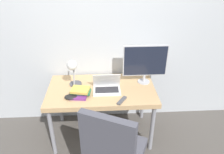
# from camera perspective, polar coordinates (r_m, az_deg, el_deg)

# --- Properties ---
(ground_plane) EXTENTS (12.00, 12.00, 0.00)m
(ground_plane) POSITION_cam_1_polar(r_m,az_deg,el_deg) (2.91, -2.31, -19.45)
(ground_plane) COLOR #514C47
(wall_back) EXTENTS (8.00, 0.05, 2.60)m
(wall_back) POSITION_cam_1_polar(r_m,az_deg,el_deg) (2.87, -3.20, 11.25)
(wall_back) COLOR silver
(wall_back) RESTS_ON ground_plane
(desk) EXTENTS (1.33, 0.74, 0.74)m
(desk) POSITION_cam_1_polar(r_m,az_deg,el_deg) (2.75, -2.77, -4.21)
(desk) COLOR tan
(desk) RESTS_ON ground_plane
(laptop) EXTENTS (0.33, 0.23, 0.22)m
(laptop) POSITION_cam_1_polar(r_m,az_deg,el_deg) (2.65, -1.38, -2.62)
(laptop) COLOR silver
(laptop) RESTS_ON desk
(monitor) EXTENTS (0.55, 0.16, 0.50)m
(monitor) POSITION_cam_1_polar(r_m,az_deg,el_deg) (2.74, 8.65, 3.86)
(monitor) COLOR #B7B7BC
(monitor) RESTS_ON desk
(desk_lamp) EXTENTS (0.15, 0.29, 0.41)m
(desk_lamp) POSITION_cam_1_polar(r_m,az_deg,el_deg) (2.59, -10.21, 2.01)
(desk_lamp) COLOR #4C4C51
(desk_lamp) RESTS_ON desk
(office_chair) EXTENTS (0.68, 0.68, 1.08)m
(office_chair) POSITION_cam_1_polar(r_m,az_deg,el_deg) (2.16, 0.16, -18.47)
(office_chair) COLOR black
(office_chair) RESTS_ON ground_plane
(book_stack) EXTENTS (0.25, 0.23, 0.08)m
(book_stack) POSITION_cam_1_polar(r_m,az_deg,el_deg) (2.59, -8.41, -3.98)
(book_stack) COLOR #753384
(book_stack) RESTS_ON desk
(tv_remote) EXTENTS (0.13, 0.16, 0.02)m
(tv_remote) POSITION_cam_1_polar(r_m,az_deg,el_deg) (2.48, 2.58, -6.17)
(tv_remote) COLOR #4C4C51
(tv_remote) RESTS_ON desk
(game_controller) EXTENTS (0.16, 0.11, 0.04)m
(game_controller) POSITION_cam_1_polar(r_m,az_deg,el_deg) (2.56, -10.64, -5.11)
(game_controller) COLOR black
(game_controller) RESTS_ON desk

